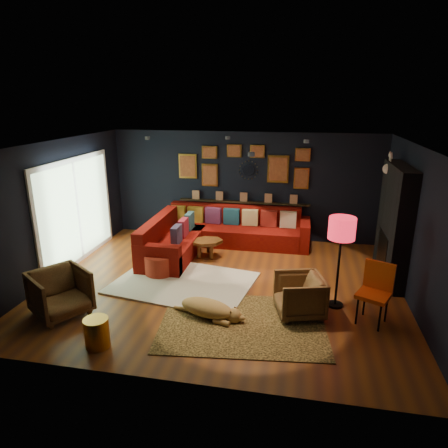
% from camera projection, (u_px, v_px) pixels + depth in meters
% --- Properties ---
extents(floor, '(6.50, 6.50, 0.00)m').
position_uv_depth(floor, '(222.00, 284.00, 7.51)').
color(floor, brown).
rests_on(floor, ground).
extents(room_walls, '(6.50, 6.50, 6.50)m').
position_uv_depth(room_walls, '(222.00, 202.00, 7.02)').
color(room_walls, black).
rests_on(room_walls, ground).
extents(sectional, '(3.41, 2.69, 0.86)m').
position_uv_depth(sectional, '(211.00, 235.00, 9.21)').
color(sectional, maroon).
rests_on(sectional, ground).
extents(ledge, '(3.20, 0.12, 0.04)m').
position_uv_depth(ledge, '(244.00, 202.00, 9.74)').
color(ledge, black).
rests_on(ledge, room_walls).
extents(gallery_wall, '(3.15, 0.04, 1.02)m').
position_uv_depth(gallery_wall, '(244.00, 166.00, 9.50)').
color(gallery_wall, gold).
rests_on(gallery_wall, room_walls).
extents(sunburst_mirror, '(0.47, 0.16, 0.47)m').
position_uv_depth(sunburst_mirror, '(248.00, 170.00, 9.52)').
color(sunburst_mirror, silver).
rests_on(sunburst_mirror, room_walls).
extents(fireplace, '(0.31, 1.60, 2.20)m').
position_uv_depth(fireplace, '(393.00, 228.00, 7.48)').
color(fireplace, black).
rests_on(fireplace, ground).
extents(deer_head, '(0.50, 0.28, 0.45)m').
position_uv_depth(deer_head, '(397.00, 169.00, 7.62)').
color(deer_head, white).
rests_on(deer_head, fireplace).
extents(sliding_door, '(0.06, 2.80, 2.20)m').
position_uv_depth(sliding_door, '(77.00, 211.00, 8.32)').
color(sliding_door, white).
rests_on(sliding_door, ground).
extents(ceiling_spots, '(3.30, 2.50, 0.06)m').
position_uv_depth(ceiling_spots, '(230.00, 142.00, 7.48)').
color(ceiling_spots, black).
rests_on(ceiling_spots, room_walls).
extents(shag_rug, '(2.77, 2.21, 0.03)m').
position_uv_depth(shag_rug, '(183.00, 283.00, 7.54)').
color(shag_rug, silver).
rests_on(shag_rug, ground).
extents(leopard_rug, '(2.72, 2.08, 0.01)m').
position_uv_depth(leopard_rug, '(243.00, 323.00, 6.21)').
color(leopard_rug, '#B48B47').
rests_on(leopard_rug, ground).
extents(coffee_table, '(0.88, 0.78, 0.36)m').
position_uv_depth(coffee_table, '(207.00, 243.00, 8.70)').
color(coffee_table, brown).
rests_on(coffee_table, shag_rug).
extents(pouf, '(0.59, 0.59, 0.39)m').
position_uv_depth(pouf, '(160.00, 264.00, 7.86)').
color(pouf, '#A1291A').
rests_on(pouf, shag_rug).
extents(armchair_left, '(1.07, 1.09, 0.83)m').
position_uv_depth(armchair_left, '(60.00, 291.00, 6.36)').
color(armchair_left, '#A8713D').
rests_on(armchair_left, ground).
extents(armchair_right, '(0.84, 0.87, 0.74)m').
position_uv_depth(armchair_right, '(299.00, 294.00, 6.37)').
color(armchair_right, '#A8713D').
rests_on(armchair_right, ground).
extents(gold_stool, '(0.34, 0.34, 0.43)m').
position_uv_depth(gold_stool, '(97.00, 333.00, 5.58)').
color(gold_stool, gold).
rests_on(gold_stool, ground).
extents(orange_chair, '(0.61, 0.61, 0.96)m').
position_uv_depth(orange_chair, '(376.00, 288.00, 6.12)').
color(orange_chair, black).
rests_on(orange_chair, ground).
extents(floor_lamp, '(0.43, 0.43, 1.56)m').
position_uv_depth(floor_lamp, '(342.00, 233.00, 6.35)').
color(floor_lamp, black).
rests_on(floor_lamp, ground).
extents(dog, '(1.35, 0.90, 0.39)m').
position_uv_depth(dog, '(207.00, 305.00, 6.34)').
color(dog, tan).
rests_on(dog, leopard_rug).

